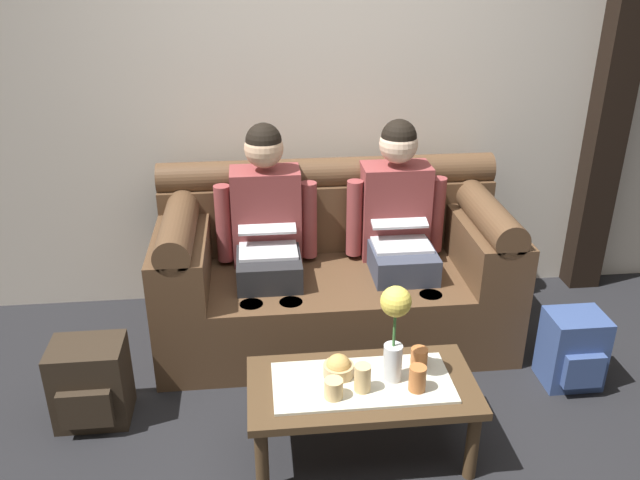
{
  "coord_description": "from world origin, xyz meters",
  "views": [
    {
      "loc": [
        -0.42,
        -2.11,
        2.11
      ],
      "look_at": [
        -0.1,
        0.88,
        0.71
      ],
      "focal_mm": 36.89,
      "sensor_mm": 36.0,
      "label": 1
    }
  ],
  "objects_px": {
    "flower_vase": "(395,323)",
    "cup_near_left": "(417,378)",
    "snack_bowl": "(339,368)",
    "coffee_table": "(362,392)",
    "cup_far_center": "(419,356)",
    "cup_near_right": "(362,378)",
    "person_left": "(267,229)",
    "backpack_right": "(573,350)",
    "couch": "(333,272)",
    "person_right": "(398,224)",
    "backpack_left": "(91,383)",
    "cup_far_left": "(334,389)"
  },
  "relations": [
    {
      "from": "cup_near_left",
      "to": "person_right",
      "type": "bearing_deg",
      "value": 82.44
    },
    {
      "from": "person_right",
      "to": "cup_far_left",
      "type": "height_order",
      "value": "person_right"
    },
    {
      "from": "cup_far_left",
      "to": "cup_near_left",
      "type": "bearing_deg",
      "value": 1.93
    },
    {
      "from": "person_left",
      "to": "backpack_right",
      "type": "height_order",
      "value": "person_left"
    },
    {
      "from": "cup_near_left",
      "to": "snack_bowl",
      "type": "bearing_deg",
      "value": 156.78
    },
    {
      "from": "couch",
      "to": "cup_far_center",
      "type": "height_order",
      "value": "couch"
    },
    {
      "from": "backpack_left",
      "to": "cup_near_left",
      "type": "bearing_deg",
      "value": -16.65
    },
    {
      "from": "person_right",
      "to": "cup_near_right",
      "type": "relative_size",
      "value": 10.12
    },
    {
      "from": "person_right",
      "to": "backpack_left",
      "type": "xyz_separation_m",
      "value": [
        -1.59,
        -0.67,
        -0.46
      ]
    },
    {
      "from": "cup_far_center",
      "to": "person_left",
      "type": "bearing_deg",
      "value": 124.6
    },
    {
      "from": "cup_near_left",
      "to": "backpack_left",
      "type": "height_order",
      "value": "cup_near_left"
    },
    {
      "from": "coffee_table",
      "to": "cup_far_center",
      "type": "height_order",
      "value": "cup_far_center"
    },
    {
      "from": "cup_near_right",
      "to": "cup_far_left",
      "type": "relative_size",
      "value": 1.44
    },
    {
      "from": "couch",
      "to": "cup_far_left",
      "type": "relative_size",
      "value": 22.89
    },
    {
      "from": "person_left",
      "to": "person_right",
      "type": "xyz_separation_m",
      "value": [
        0.73,
        -0.0,
        0.0
      ]
    },
    {
      "from": "person_right",
      "to": "backpack_right",
      "type": "distance_m",
      "value": 1.11
    },
    {
      "from": "cup_near_left",
      "to": "cup_far_left",
      "type": "xyz_separation_m",
      "value": [
        -0.35,
        -0.01,
        -0.01
      ]
    },
    {
      "from": "person_left",
      "to": "cup_far_left",
      "type": "distance_m",
      "value": 1.16
    },
    {
      "from": "cup_near_left",
      "to": "cup_far_center",
      "type": "xyz_separation_m",
      "value": [
        0.05,
        0.18,
        -0.02
      ]
    },
    {
      "from": "cup_near_left",
      "to": "cup_far_left",
      "type": "height_order",
      "value": "cup_near_left"
    },
    {
      "from": "couch",
      "to": "cup_near_right",
      "type": "distance_m",
      "value": 1.08
    },
    {
      "from": "person_left",
      "to": "flower_vase",
      "type": "xyz_separation_m",
      "value": [
        0.49,
        -1.02,
        0.0
      ]
    },
    {
      "from": "couch",
      "to": "cup_near_right",
      "type": "height_order",
      "value": "couch"
    },
    {
      "from": "flower_vase",
      "to": "cup_near_left",
      "type": "relative_size",
      "value": 3.97
    },
    {
      "from": "person_right",
      "to": "coffee_table",
      "type": "xyz_separation_m",
      "value": [
        -0.36,
        -1.02,
        -0.34
      ]
    },
    {
      "from": "person_right",
      "to": "cup_far_left",
      "type": "xyz_separation_m",
      "value": [
        -0.5,
        -1.11,
        -0.24
      ]
    },
    {
      "from": "flower_vase",
      "to": "backpack_right",
      "type": "relative_size",
      "value": 1.14
    },
    {
      "from": "flower_vase",
      "to": "cup_near_right",
      "type": "xyz_separation_m",
      "value": [
        -0.14,
        -0.06,
        -0.22
      ]
    },
    {
      "from": "cup_near_left",
      "to": "backpack_right",
      "type": "height_order",
      "value": "cup_near_left"
    },
    {
      "from": "cup_near_left",
      "to": "cup_far_center",
      "type": "distance_m",
      "value": 0.19
    },
    {
      "from": "person_left",
      "to": "cup_far_left",
      "type": "bearing_deg",
      "value": -78.39
    },
    {
      "from": "coffee_table",
      "to": "cup_far_center",
      "type": "distance_m",
      "value": 0.3
    },
    {
      "from": "coffee_table",
      "to": "couch",
      "type": "bearing_deg",
      "value": 90.0
    },
    {
      "from": "coffee_table",
      "to": "cup_near_right",
      "type": "distance_m",
      "value": 0.13
    },
    {
      "from": "couch",
      "to": "backpack_left",
      "type": "bearing_deg",
      "value": -151.4
    },
    {
      "from": "person_right",
      "to": "coffee_table",
      "type": "bearing_deg",
      "value": -109.6
    },
    {
      "from": "backpack_right",
      "to": "cup_far_left",
      "type": "bearing_deg",
      "value": -159.68
    },
    {
      "from": "person_right",
      "to": "backpack_left",
      "type": "bearing_deg",
      "value": -157.25
    },
    {
      "from": "couch",
      "to": "snack_bowl",
      "type": "relative_size",
      "value": 14.49
    },
    {
      "from": "cup_near_left",
      "to": "cup_near_right",
      "type": "height_order",
      "value": "cup_near_right"
    },
    {
      "from": "person_right",
      "to": "cup_near_left",
      "type": "relative_size",
      "value": 10.86
    },
    {
      "from": "couch",
      "to": "cup_near_right",
      "type": "bearing_deg",
      "value": -90.53
    },
    {
      "from": "coffee_table",
      "to": "cup_far_left",
      "type": "height_order",
      "value": "cup_far_left"
    },
    {
      "from": "cup_far_center",
      "to": "backpack_left",
      "type": "distance_m",
      "value": 1.53
    },
    {
      "from": "person_left",
      "to": "cup_far_center",
      "type": "xyz_separation_m",
      "value": [
        0.63,
        -0.92,
        -0.24
      ]
    },
    {
      "from": "person_right",
      "to": "cup_near_right",
      "type": "bearing_deg",
      "value": -109.12
    },
    {
      "from": "cup_far_center",
      "to": "flower_vase",
      "type": "bearing_deg",
      "value": -145.79
    },
    {
      "from": "couch",
      "to": "person_left",
      "type": "xyz_separation_m",
      "value": [
        -0.36,
        -0.0,
        0.28
      ]
    },
    {
      "from": "couch",
      "to": "cup_far_left",
      "type": "xyz_separation_m",
      "value": [
        -0.14,
        -1.11,
        0.05
      ]
    },
    {
      "from": "cup_far_center",
      "to": "backpack_left",
      "type": "xyz_separation_m",
      "value": [
        -1.5,
        0.25,
        -0.22
      ]
    }
  ]
}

